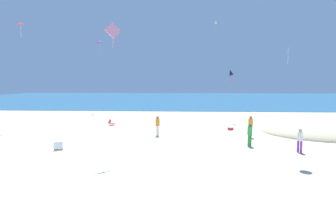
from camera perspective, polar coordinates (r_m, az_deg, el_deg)
ground_plane at (r=23.73m, az=0.38°, el=-5.50°), size 120.00×120.00×0.00m
ocean_water at (r=67.27m, az=2.06°, el=1.56°), size 120.00×60.00×0.05m
dune_mound at (r=25.94m, az=32.98°, el=-5.44°), size 11.14×7.80×1.97m
beach_chair_far_left at (r=26.34m, az=-12.92°, el=-3.96°), size 0.86×0.84×0.60m
beach_chair_mid_beach at (r=18.01m, az=-23.88°, el=-8.70°), size 0.75×0.81×0.55m
cooler_box at (r=23.88m, az=14.17°, el=-5.26°), size 0.54×0.51×0.27m
person_0 at (r=20.59m, az=-2.41°, el=-4.45°), size 0.41×0.41×1.67m
person_1 at (r=21.04m, az=18.42°, el=-4.37°), size 0.45×0.45×1.76m
person_2 at (r=18.17m, az=18.28°, el=-6.16°), size 0.44×0.44×1.61m
person_3 at (r=17.85m, az=28.04°, el=-6.87°), size 0.42×0.42×1.53m
kite_pink at (r=15.21m, az=-12.55°, el=16.26°), size 0.84×0.59×1.45m
kite_purple at (r=39.79m, az=-15.48°, el=13.80°), size 0.77×0.65×1.82m
kite_white at (r=41.40m, az=10.94°, el=18.25°), size 0.48×0.65×1.60m
kite_black at (r=28.25m, az=14.21°, el=7.25°), size 0.73×0.62×1.67m
kite_teal at (r=29.09m, az=25.89°, el=11.07°), size 0.31×0.66×1.73m
kite_red at (r=28.09m, az=-30.76°, el=15.77°), size 0.48×0.43×1.41m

